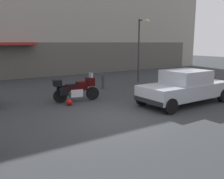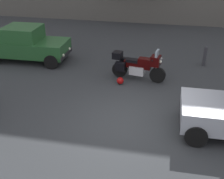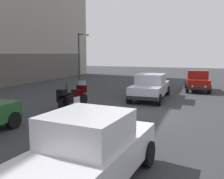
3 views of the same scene
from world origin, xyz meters
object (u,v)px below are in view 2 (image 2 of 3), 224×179
object	(u,v)px
helmet	(120,81)
bollard_curbside	(205,55)
car_wagon_end	(26,44)
motorcycle	(137,65)

from	to	relation	value
helmet	bollard_curbside	size ratio (longest dim) A/B	0.29
helmet	bollard_curbside	bearing A→B (deg)	38.18
helmet	car_wagon_end	size ratio (longest dim) A/B	0.07
motorcycle	bollard_curbside	size ratio (longest dim) A/B	2.37
car_wagon_end	bollard_curbside	bearing A→B (deg)	5.62
motorcycle	car_wagon_end	size ratio (longest dim) A/B	0.58
motorcycle	car_wagon_end	distance (m)	5.51
helmet	car_wagon_end	bearing A→B (deg)	160.68
bollard_curbside	car_wagon_end	bearing A→B (deg)	-173.12
motorcycle	car_wagon_end	world-z (taller)	car_wagon_end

